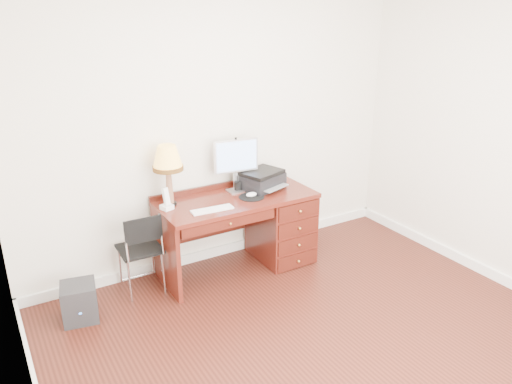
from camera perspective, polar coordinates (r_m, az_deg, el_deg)
ground at (r=4.04m, az=7.88°, el=-16.93°), size 4.00×4.00×0.00m
room_shell at (r=4.43m, az=2.76°, el=-12.24°), size 4.00×4.00×4.00m
desk at (r=4.98m, az=1.06°, el=-3.53°), size 1.50×0.67×0.75m
monitor at (r=4.78m, az=-2.31°, el=3.82°), size 0.44×0.16×0.51m
keyboard at (r=4.42m, az=-5.03°, el=-2.02°), size 0.39×0.14×0.01m
mouse_pad at (r=4.69m, az=-0.53°, el=-0.45°), size 0.24×0.24×0.05m
printer at (r=4.91m, az=0.65°, el=1.44°), size 0.48×0.42×0.18m
leg_lamp at (r=4.46m, az=-10.07°, el=3.44°), size 0.27×0.27×0.56m
phone at (r=4.47m, az=-10.19°, el=-1.25°), size 0.12×0.12×0.20m
pen_cup at (r=4.85m, az=-2.05°, el=0.68°), size 0.08×0.08×0.10m
chair at (r=4.52m, az=-12.97°, el=-5.97°), size 0.37×0.37×0.77m
equipment_box at (r=4.44m, az=-19.51°, el=-11.75°), size 0.32×0.32×0.32m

